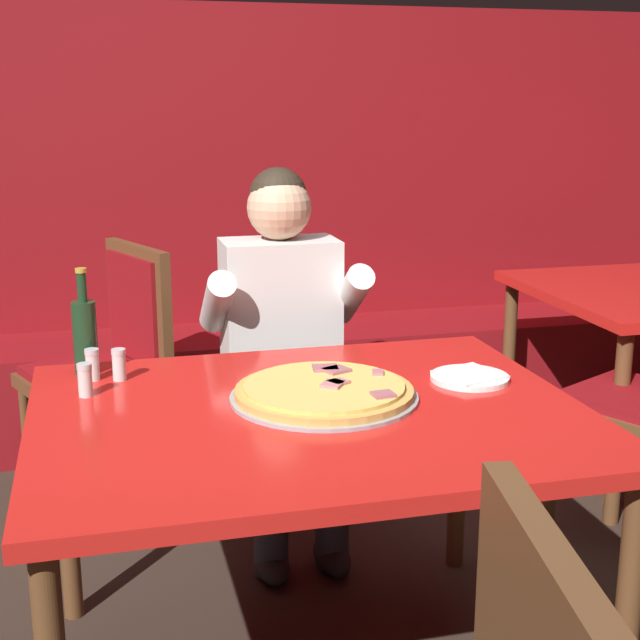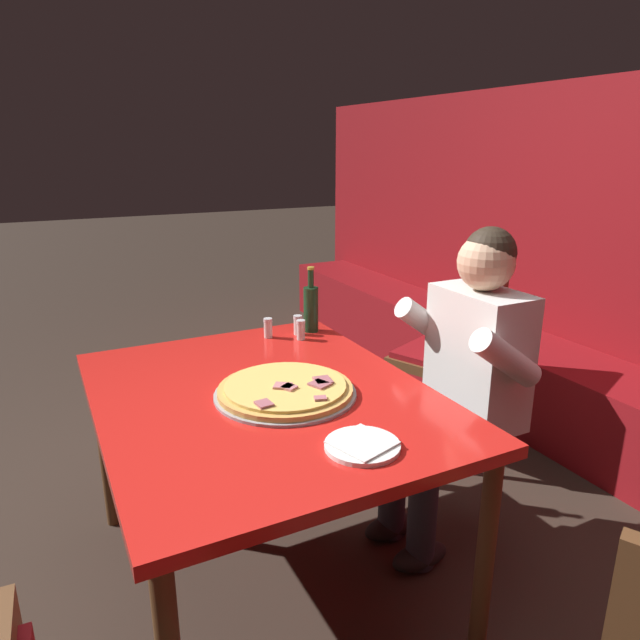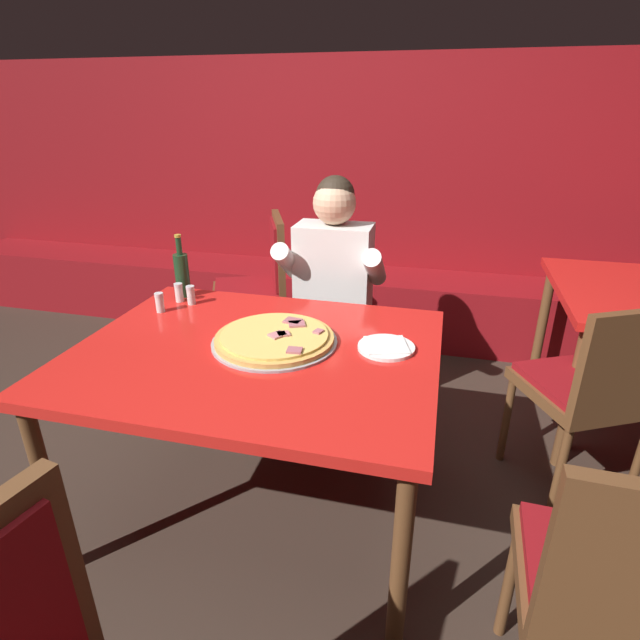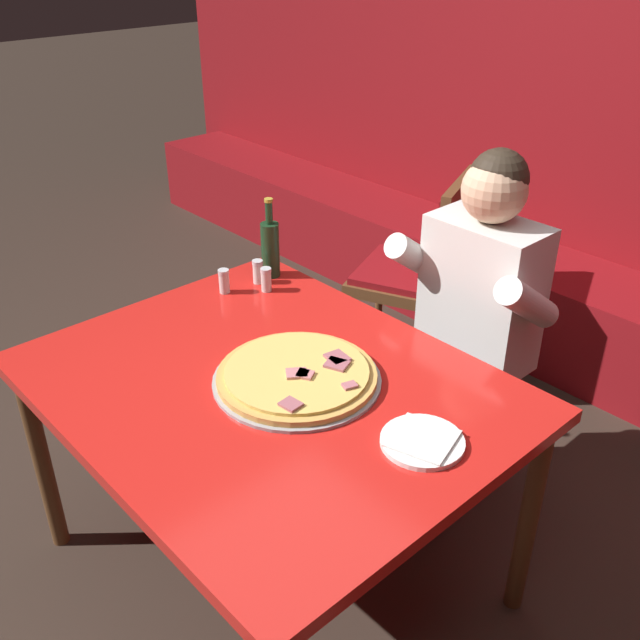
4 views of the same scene
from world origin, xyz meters
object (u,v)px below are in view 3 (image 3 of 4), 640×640
(plate_white_paper, at_px, (386,347))
(dining_chair_near_right, at_px, (628,595))
(pizza, at_px, (275,338))
(dining_chair_by_booth, at_px, (260,281))
(shaker_oregano, at_px, (160,303))
(shaker_parmesan, at_px, (191,296))
(dining_chair_far_right, at_px, (597,384))
(main_dining_table, at_px, (257,365))
(diner_seated_blue_shirt, at_px, (330,294))
(shaker_black_pepper, at_px, (179,293))
(beer_bottle, at_px, (182,273))

(plate_white_paper, relative_size, dining_chair_near_right, 0.22)
(pizza, relative_size, dining_chair_by_booth, 0.49)
(shaker_oregano, bearing_deg, plate_white_paper, -6.88)
(shaker_parmesan, height_order, shaker_oregano, same)
(shaker_parmesan, height_order, dining_chair_far_right, dining_chair_far_right)
(plate_white_paper, xyz_separation_m, dining_chair_near_right, (0.65, -0.72, -0.19))
(plate_white_paper, relative_size, shaker_oregano, 2.44)
(main_dining_table, relative_size, shaker_parmesan, 15.47)
(main_dining_table, bearing_deg, diner_seated_blue_shirt, 82.03)
(main_dining_table, height_order, shaker_black_pepper, shaker_black_pepper)
(pizza, xyz_separation_m, diner_seated_blue_shirt, (0.05, 0.70, -0.07))
(dining_chair_near_right, bearing_deg, beer_bottle, 147.39)
(main_dining_table, distance_m, shaker_oregano, 0.58)
(plate_white_paper, bearing_deg, diner_seated_blue_shirt, 119.32)
(shaker_oregano, bearing_deg, pizza, -16.28)
(beer_bottle, relative_size, shaker_black_pepper, 3.40)
(shaker_parmesan, distance_m, dining_chair_near_right, 1.84)
(plate_white_paper, distance_m, dining_chair_near_right, 0.99)
(shaker_black_pepper, relative_size, shaker_parmesan, 1.00)
(main_dining_table, bearing_deg, plate_white_paper, 13.27)
(pizza, bearing_deg, plate_white_paper, 6.79)
(pizza, distance_m, plate_white_paper, 0.42)
(shaker_black_pepper, distance_m, shaker_parmesan, 0.07)
(plate_white_paper, bearing_deg, dining_chair_far_right, 20.97)
(plate_white_paper, distance_m, beer_bottle, 1.05)
(pizza, relative_size, dining_chair_far_right, 0.52)
(main_dining_table, height_order, pizza, pizza)
(beer_bottle, distance_m, diner_seated_blue_shirt, 0.72)
(shaker_parmesan, xyz_separation_m, diner_seated_blue_shirt, (0.54, 0.41, -0.09))
(main_dining_table, relative_size, shaker_black_pepper, 15.47)
(diner_seated_blue_shirt, bearing_deg, plate_white_paper, -60.68)
(plate_white_paper, distance_m, shaker_black_pepper, 1.01)
(dining_chair_near_right, bearing_deg, shaker_parmesan, 148.33)
(shaker_black_pepper, xyz_separation_m, shaker_parmesan, (0.07, -0.02, 0.00))
(shaker_oregano, bearing_deg, shaker_black_pepper, 81.82)
(shaker_black_pepper, height_order, diner_seated_blue_shirt, diner_seated_blue_shirt)
(shaker_parmesan, bearing_deg, main_dining_table, -38.30)
(dining_chair_by_booth, relative_size, dining_chair_far_right, 1.06)
(plate_white_paper, relative_size, dining_chair_far_right, 0.23)
(main_dining_table, bearing_deg, dining_chair_far_right, 18.25)
(shaker_oregano, relative_size, dining_chair_near_right, 0.09)
(pizza, xyz_separation_m, shaker_parmesan, (-0.49, 0.28, 0.02))
(dining_chair_by_booth, bearing_deg, shaker_black_pepper, -93.86)
(shaker_oregano, xyz_separation_m, dining_chair_far_right, (1.82, 0.20, -0.25))
(pizza, distance_m, shaker_oregano, 0.60)
(shaker_oregano, relative_size, dining_chair_far_right, 0.09)
(shaker_parmesan, bearing_deg, diner_seated_blue_shirt, 37.16)
(main_dining_table, height_order, beer_bottle, beer_bottle)
(diner_seated_blue_shirt, relative_size, dining_chair_by_booth, 1.31)
(main_dining_table, distance_m, diner_seated_blue_shirt, 0.76)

